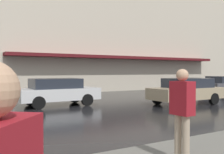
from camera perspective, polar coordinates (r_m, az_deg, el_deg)
name	(u,v)px	position (r m, az deg, el deg)	size (l,w,h in m)	color
haussmann_block_corner	(82,0)	(33.34, -6.54, 16.24)	(19.66, 29.41, 21.28)	beige
car_champagne	(186,90)	(14.77, 15.73, -2.80)	(1.85, 4.10, 1.41)	tan
car_white	(58,91)	(13.96, -11.66, -3.02)	(1.85, 4.10, 1.41)	silver
pedestrian_in_red_jacket	(182,108)	(4.89, 14.91, -6.44)	(0.41, 0.26, 1.68)	maroon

